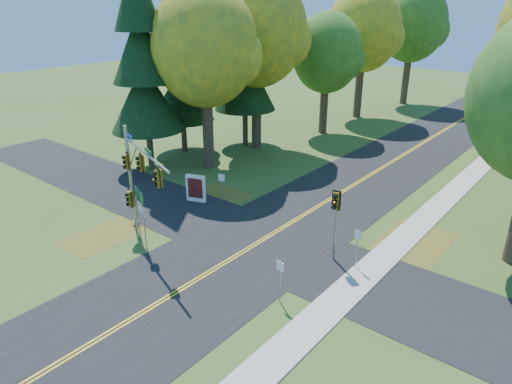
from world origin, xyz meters
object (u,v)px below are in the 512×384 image
Objects in this scene: route_sign_cluster at (140,205)px; info_kiosk at (196,189)px; traffic_mast at (137,172)px; east_signal_pole at (336,208)px.

route_sign_cluster reaches higher than info_kiosk.
route_sign_cluster is 6.30m from info_kiosk.
traffic_mast reaches higher than info_kiosk.
info_kiosk is at bearing 129.32° from route_sign_cluster.
traffic_mast reaches higher than route_sign_cluster.
traffic_mast reaches higher than east_signal_pole.
info_kiosk is (-11.13, 0.92, -2.09)m from east_signal_pole.
east_signal_pole is at bearing -25.24° from info_kiosk.
route_sign_cluster is at bearing -18.45° from traffic_mast.
east_signal_pole is 10.56m from route_sign_cluster.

